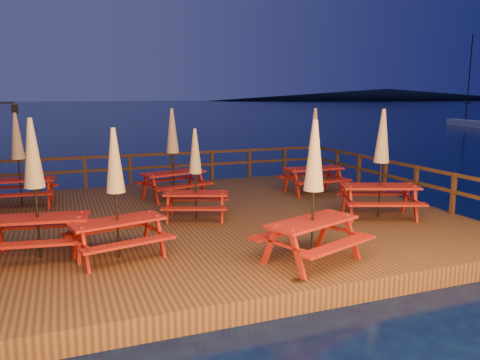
{
  "coord_description": "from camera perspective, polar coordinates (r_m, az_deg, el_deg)",
  "views": [
    {
      "loc": [
        -3.56,
        -11.2,
        3.49
      ],
      "look_at": [
        0.94,
        0.6,
        1.18
      ],
      "focal_mm": 35.0,
      "sensor_mm": 36.0,
      "label": 1
    }
  ],
  "objects": [
    {
      "name": "picnic_table_3",
      "position": [
        12.25,
        16.82,
        2.13
      ],
      "size": [
        2.35,
        2.15,
        2.74
      ],
      "rotation": [
        0.0,
        0.0,
        -0.36
      ],
      "color": "#9C280E",
      "rests_on": "deck"
    },
    {
      "name": "railing",
      "position": [
        13.66,
        -5.44,
        0.53
      ],
      "size": [
        11.8,
        9.75,
        1.1
      ],
      "color": "#3D2713",
      "rests_on": "deck"
    },
    {
      "name": "picnic_table_5",
      "position": [
        14.25,
        -25.41,
        2.38
      ],
      "size": [
        1.96,
        1.67,
        2.61
      ],
      "rotation": [
        0.0,
        0.0,
        -0.1
      ],
      "color": "#9C280E",
      "rests_on": "deck"
    },
    {
      "name": "deck",
      "position": [
        12.2,
        -3.12,
        -5.27
      ],
      "size": [
        12.0,
        10.0,
        0.4
      ],
      "primitive_type": "cube",
      "color": "#472816",
      "rests_on": "ground"
    },
    {
      "name": "picnic_table_6",
      "position": [
        11.61,
        -5.45,
        0.89
      ],
      "size": [
        1.95,
        1.79,
        2.28
      ],
      "rotation": [
        0.0,
        0.0,
        -0.36
      ],
      "color": "#9C280E",
      "rests_on": "deck"
    },
    {
      "name": "deck_piles",
      "position": [
        12.35,
        -3.1,
        -7.5
      ],
      "size": [
        11.44,
        9.44,
        1.4
      ],
      "color": "#3D2713",
      "rests_on": "ground"
    },
    {
      "name": "ground",
      "position": [
        12.26,
        -3.11,
        -6.17
      ],
      "size": [
        500.0,
        500.0,
        0.0
      ],
      "primitive_type": "plane",
      "color": "#050932",
      "rests_on": "ground"
    },
    {
      "name": "sailboat",
      "position": [
        58.03,
        26.11,
        6.22
      ],
      "size": [
        2.73,
        6.92,
        10.16
      ],
      "rotation": [
        0.0,
        0.0,
        -0.23
      ],
      "color": "silver",
      "rests_on": "ground"
    },
    {
      "name": "picnic_table_0",
      "position": [
        14.04,
        -8.19,
        3.36
      ],
      "size": [
        2.23,
        2.0,
        2.69
      ],
      "rotation": [
        0.0,
        0.0,
        0.27
      ],
      "color": "#9C280E",
      "rests_on": "deck"
    },
    {
      "name": "picnic_table_4",
      "position": [
        9.07,
        -14.88,
        -1.38
      ],
      "size": [
        2.04,
        1.81,
        2.49
      ],
      "rotation": [
        0.0,
        0.0,
        0.24
      ],
      "color": "#9C280E",
      "rests_on": "deck"
    },
    {
      "name": "picnic_table_1",
      "position": [
        9.55,
        -23.72,
        -0.76
      ],
      "size": [
        2.09,
        1.81,
        2.67
      ],
      "rotation": [
        0.0,
        0.0,
        -0.16
      ],
      "color": "#9C280E",
      "rests_on": "deck"
    },
    {
      "name": "picnic_table_2",
      "position": [
        8.66,
        8.95,
        -1.16
      ],
      "size": [
        2.26,
        2.06,
        2.65
      ],
      "rotation": [
        0.0,
        0.0,
        0.35
      ],
      "color": "#9C280E",
      "rests_on": "deck"
    },
    {
      "name": "picnic_table_7",
      "position": [
        14.93,
        9.04,
        3.72
      ],
      "size": [
        1.87,
        1.54,
        2.67
      ],
      "rotation": [
        0.0,
        0.0,
        0.0
      ],
      "color": "#9C280E",
      "rests_on": "deck"
    },
    {
      "name": "headland_right",
      "position": [
        306.16,
        17.44,
        9.92
      ],
      "size": [
        230.4,
        86.4,
        7.0
      ],
      "primitive_type": "ellipsoid",
      "color": "black",
      "rests_on": "ground"
    }
  ]
}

